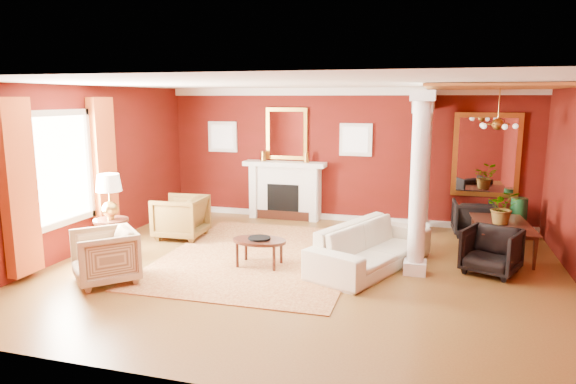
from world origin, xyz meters
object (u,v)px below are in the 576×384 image
(armchair_leopard, at_px, (181,215))
(side_table, at_px, (110,202))
(dining_table, at_px, (504,230))
(sofa, at_px, (371,239))
(armchair_stripe, at_px, (105,254))
(coffee_table, at_px, (259,242))

(armchair_leopard, height_order, side_table, side_table)
(side_table, height_order, dining_table, side_table)
(side_table, xyz_separation_m, dining_table, (6.40, 1.99, -0.52))
(sofa, height_order, side_table, side_table)
(armchair_stripe, xyz_separation_m, dining_table, (5.78, 3.05, 0.01))
(sofa, relative_size, dining_table, 1.51)
(side_table, distance_m, dining_table, 6.72)
(armchair_stripe, height_order, coffee_table, armchair_stripe)
(armchair_stripe, bearing_deg, dining_table, 71.56)
(side_table, bearing_deg, coffee_table, 6.11)
(sofa, height_order, coffee_table, sofa)
(armchair_leopard, xyz_separation_m, armchair_stripe, (0.10, -2.52, -0.02))
(armchair_stripe, distance_m, coffee_table, 2.35)
(coffee_table, height_order, dining_table, dining_table)
(side_table, bearing_deg, armchair_leopard, 70.57)
(sofa, distance_m, armchair_leopard, 3.85)
(sofa, relative_size, armchair_leopard, 2.66)
(coffee_table, xyz_separation_m, dining_table, (3.85, 1.72, 0.05))
(armchair_leopard, relative_size, coffee_table, 1.03)
(side_table, bearing_deg, dining_table, 17.30)
(sofa, relative_size, side_table, 1.68)
(sofa, height_order, armchair_leopard, sofa)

